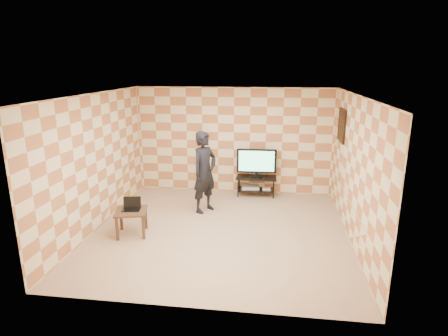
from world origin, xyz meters
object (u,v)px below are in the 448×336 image
(tv, at_px, (257,162))
(side_table, at_px, (131,215))
(tv_stand, at_px, (256,182))
(person, at_px, (205,172))

(tv, xyz_separation_m, side_table, (-2.30, -2.59, -0.48))
(tv_stand, xyz_separation_m, person, (-1.10, -1.18, 0.55))
(tv_stand, xyz_separation_m, tv, (-0.00, -0.00, 0.53))
(side_table, bearing_deg, tv, 48.39)
(tv_stand, height_order, side_table, same)
(tv, relative_size, side_table, 1.39)
(tv_stand, bearing_deg, person, -132.91)
(tv_stand, bearing_deg, tv, -91.64)
(tv_stand, distance_m, person, 1.71)
(side_table, distance_m, person, 1.92)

